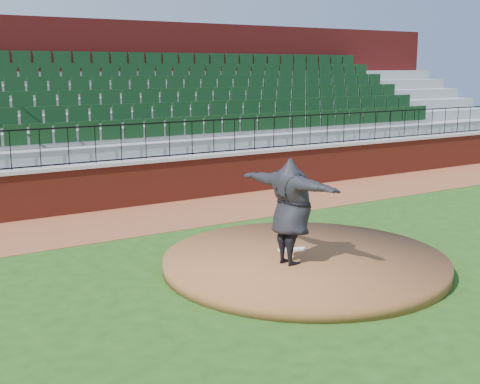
% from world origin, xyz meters
% --- Properties ---
extents(ground, '(90.00, 90.00, 0.00)m').
position_xyz_m(ground, '(0.00, 0.00, 0.00)').
color(ground, '#204A15').
rests_on(ground, ground).
extents(warning_track, '(34.00, 3.20, 0.01)m').
position_xyz_m(warning_track, '(0.00, 5.40, 0.01)').
color(warning_track, brown).
rests_on(warning_track, ground).
extents(field_wall, '(34.00, 0.35, 1.20)m').
position_xyz_m(field_wall, '(0.00, 7.00, 0.60)').
color(field_wall, maroon).
rests_on(field_wall, ground).
extents(wall_cap, '(34.00, 0.45, 0.10)m').
position_xyz_m(wall_cap, '(0.00, 7.00, 1.25)').
color(wall_cap, '#B7B7B7').
rests_on(wall_cap, field_wall).
extents(wall_railing, '(34.00, 0.05, 1.00)m').
position_xyz_m(wall_railing, '(0.00, 7.00, 1.80)').
color(wall_railing, black).
rests_on(wall_railing, wall_cap).
extents(seating_stands, '(34.00, 5.10, 4.60)m').
position_xyz_m(seating_stands, '(0.00, 9.72, 2.30)').
color(seating_stands, gray).
rests_on(seating_stands, ground).
extents(concourse_wall, '(34.00, 0.50, 5.50)m').
position_xyz_m(concourse_wall, '(0.00, 12.52, 2.75)').
color(concourse_wall, maroon).
rests_on(concourse_wall, ground).
extents(pitchers_mound, '(5.50, 5.50, 0.25)m').
position_xyz_m(pitchers_mound, '(0.47, -0.11, 0.12)').
color(pitchers_mound, brown).
rests_on(pitchers_mound, ground).
extents(pitching_rubber, '(0.57, 0.31, 0.04)m').
position_xyz_m(pitching_rubber, '(0.50, 0.34, 0.27)').
color(pitching_rubber, white).
rests_on(pitching_rubber, pitchers_mound).
extents(pitcher, '(1.01, 2.51, 1.99)m').
position_xyz_m(pitcher, '(-0.06, -0.34, 1.24)').
color(pitcher, black).
rests_on(pitcher, pitchers_mound).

